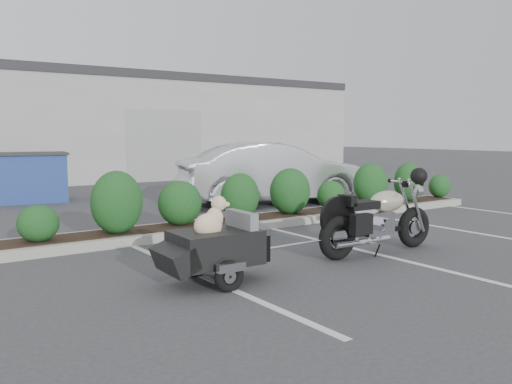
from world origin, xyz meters
TOP-DOWN VIEW (x-y plane):
  - ground at (0.00, 0.00)m, footprint 90.00×90.00m
  - planter_kerb at (1.00, 2.20)m, footprint 12.00×1.00m
  - building at (0.00, 17.00)m, footprint 26.00×10.00m
  - motorcycle at (1.27, -0.81)m, footprint 2.20×0.74m
  - pet_trailer at (-1.51, -0.79)m, footprint 1.75×0.98m
  - sedan at (3.33, 4.49)m, footprint 4.93×2.89m
  - dumpster at (-1.57, 8.47)m, footprint 2.12×1.62m

SIDE VIEW (x-z plane):
  - ground at x=0.00m, z-range 0.00..0.00m
  - planter_kerb at x=1.00m, z-range 0.00..0.15m
  - pet_trailer at x=-1.51m, z-range -0.08..0.97m
  - motorcycle at x=1.27m, z-range -0.13..1.14m
  - dumpster at x=-1.57m, z-range 0.01..1.28m
  - sedan at x=3.33m, z-range 0.00..1.54m
  - building at x=0.00m, z-range 0.00..4.00m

